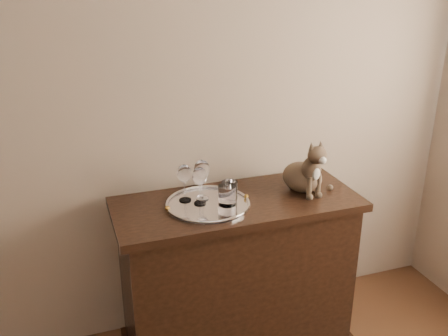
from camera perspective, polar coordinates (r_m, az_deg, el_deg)
The scene contains 9 objects.
wall_back at distance 2.42m, azimuth -14.60°, elevation 8.14°, with size 4.00×0.10×2.70m, color tan.
sideboard at distance 2.63m, azimuth 1.44°, elevation -12.12°, with size 1.20×0.50×0.85m, color black, non-canonical shape.
tray at distance 2.37m, azimuth -1.84°, elevation -4.25°, with size 0.40×0.40×0.01m, color silver.
wine_glass_a at distance 2.37m, azimuth -4.53°, elevation -1.69°, with size 0.07×0.07×0.18m, color silver, non-canonical shape.
wine_glass_b at distance 2.38m, azimuth -2.52°, elevation -1.32°, with size 0.08×0.08×0.20m, color silver, non-canonical shape.
wine_glass_d at distance 2.33m, azimuth -2.80°, elevation -2.04°, with size 0.07×0.07×0.18m, color white, non-canonical shape.
tumbler_a at distance 2.34m, azimuth 0.36°, elevation -3.13°, with size 0.09×0.09×0.10m, color silver.
tumbler_c at distance 2.40m, azimuth 0.63°, elevation -2.56°, with size 0.08×0.08×0.09m, color white.
cat at distance 2.51m, azimuth 9.02°, elevation 0.51°, with size 0.29×0.27×0.29m, color brown, non-canonical shape.
Camera 1 is at (-0.17, -0.10, 1.89)m, focal length 40.00 mm.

